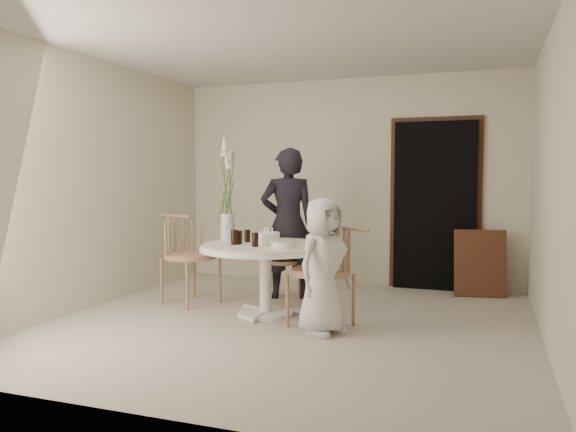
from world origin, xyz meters
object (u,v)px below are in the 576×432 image
(chair_far, at_px, (285,253))
(boy, at_px, (324,266))
(table, at_px, (265,255))
(girl, at_px, (288,223))
(chair_left, at_px, (183,245))
(birthday_cake, at_px, (267,238))
(flower_vase, at_px, (227,196))
(chair_right, at_px, (332,262))

(chair_far, bearing_deg, boy, -74.76)
(table, height_order, girl, girl)
(chair_left, relative_size, girl, 0.57)
(birthday_cake, bearing_deg, boy, -32.41)
(chair_far, height_order, boy, boy)
(girl, bearing_deg, boy, 98.25)
(girl, bearing_deg, flower_vase, 33.02)
(chair_right, distance_m, chair_left, 1.97)
(table, xyz_separation_m, chair_right, (0.78, -0.28, 0.01))
(table, distance_m, chair_far, 1.04)
(table, bearing_deg, chair_right, -19.93)
(birthday_cake, relative_size, flower_vase, 0.22)
(chair_far, relative_size, flower_vase, 0.68)
(table, relative_size, chair_right, 1.37)
(table, distance_m, birthday_cake, 0.18)
(chair_left, bearing_deg, chair_right, -83.85)
(chair_left, height_order, flower_vase, flower_vase)
(girl, bearing_deg, table, 71.06)
(table, height_order, boy, boy)
(chair_left, distance_m, girl, 1.23)
(chair_left, bearing_deg, flower_vase, -74.33)
(chair_right, xyz_separation_m, flower_vase, (-1.30, 0.47, 0.58))
(chair_far, relative_size, chair_right, 0.80)
(chair_right, relative_size, girl, 0.55)
(chair_far, distance_m, boy, 1.74)
(chair_left, relative_size, birthday_cake, 3.96)
(chair_left, xyz_separation_m, girl, (1.04, 0.61, 0.23))
(table, distance_m, girl, 0.91)
(flower_vase, bearing_deg, birthday_cake, -18.67)
(chair_left, bearing_deg, table, -80.96)
(girl, height_order, flower_vase, flower_vase)
(chair_right, distance_m, flower_vase, 1.50)
(birthday_cake, bearing_deg, chair_right, -21.05)
(girl, relative_size, flower_vase, 1.53)
(girl, bearing_deg, chair_left, 6.81)
(chair_far, bearing_deg, girl, -75.33)
(chair_far, distance_m, birthday_cake, 1.07)
(birthday_cake, bearing_deg, girl, 95.64)
(birthday_cake, xyz_separation_m, flower_vase, (-0.53, 0.18, 0.41))
(chair_left, bearing_deg, birthday_cake, -80.25)
(flower_vase, bearing_deg, chair_right, -20.08)
(chair_right, bearing_deg, chair_left, -85.17)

